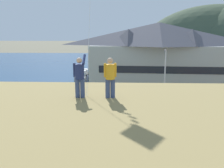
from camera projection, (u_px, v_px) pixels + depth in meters
The scene contains 16 objects.
ground_plane at pixel (115, 150), 20.54m from camera, with size 600.00×600.00×0.00m, color #66604C.
parking_lot_pad at pixel (116, 127), 25.42m from camera, with size 40.00×20.00×0.10m, color gray.
bay_water at pixel (120, 63), 79.20m from camera, with size 360.00×84.00×0.03m, color navy.
far_hill_west_ridge at pixel (216, 52), 128.87m from camera, with size 82.76×48.55×49.17m, color #3D4C38.
harbor_lodge at pixel (158, 56), 40.11m from camera, with size 23.97×10.42×11.52m.
wharf_dock at pixel (100, 77), 52.74m from camera, with size 3.20×12.15×0.70m.
moored_boat_wharfside at pixel (83, 76), 51.59m from camera, with size 2.83×7.06×2.16m.
moored_boat_outer_mooring at pixel (116, 74), 54.42m from camera, with size 2.67×6.99×2.16m.
moored_boat_inner_slip at pixel (85, 75), 52.64m from camera, with size 2.09×5.80×2.16m.
parked_car_front_row_end at pixel (190, 112), 27.04m from camera, with size 4.24×2.12×1.82m.
parked_car_front_row_silver at pixel (97, 112), 26.98m from camera, with size 4.27×2.19×1.82m.
parked_car_back_row_right at pixel (163, 138), 20.45m from camera, with size 4.27×2.19×1.82m.
parked_car_lone_by_shed at pixel (54, 114), 26.50m from camera, with size 4.34×2.34×1.82m.
parking_light_pole at pixel (165, 77), 29.69m from camera, with size 0.24×0.78×7.71m.
person_kite_flyer at pixel (80, 76), 10.36m from camera, with size 0.51×0.66×1.86m.
person_companion at pixel (110, 76), 10.32m from camera, with size 0.54×0.40×1.74m.
Camera 1 is at (0.57, -18.93, 9.75)m, focal length 38.58 mm.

